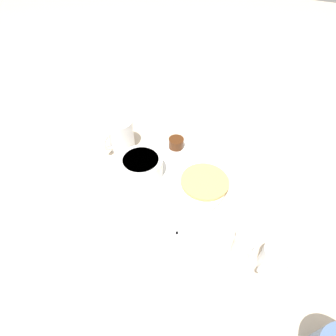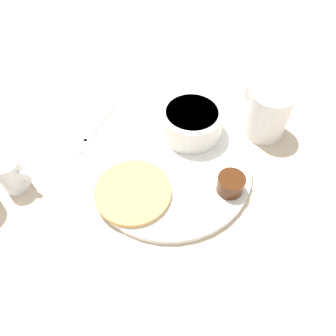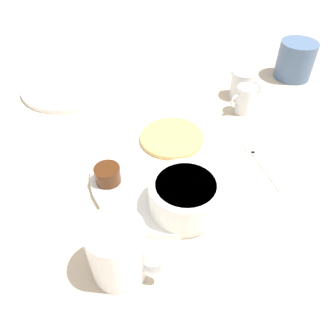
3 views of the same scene
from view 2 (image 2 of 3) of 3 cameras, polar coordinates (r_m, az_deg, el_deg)
name	(u,v)px [view 2 (image 2 of 3)]	position (r m, az deg, el deg)	size (l,w,h in m)	color
ground_plane	(169,169)	(0.57, 0.23, -0.18)	(4.00, 4.00, 0.00)	#C6B299
plate	(169,167)	(0.57, 0.23, 0.18)	(0.28, 0.28, 0.01)	white
pancake_stack	(133,192)	(0.53, -6.12, -4.18)	(0.12, 0.12, 0.01)	tan
bowl	(191,121)	(0.59, 4.09, 8.14)	(0.11, 0.11, 0.05)	white
syrup_cup	(231,184)	(0.53, 10.85, -2.72)	(0.04, 0.04, 0.03)	#47230F
butter_ramekin	(203,122)	(0.61, 6.17, 8.01)	(0.05, 0.05, 0.05)	white
coffee_mug	(267,112)	(0.63, 16.79, 9.33)	(0.11, 0.08, 0.09)	white
creamer_pitcher_near	(12,175)	(0.58, -25.59, -1.11)	(0.05, 0.04, 0.06)	white
fork	(91,134)	(0.64, -13.33, 5.79)	(0.07, 0.13, 0.00)	silver
napkin	(263,94)	(0.73, 16.20, 12.26)	(0.12, 0.10, 0.00)	white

